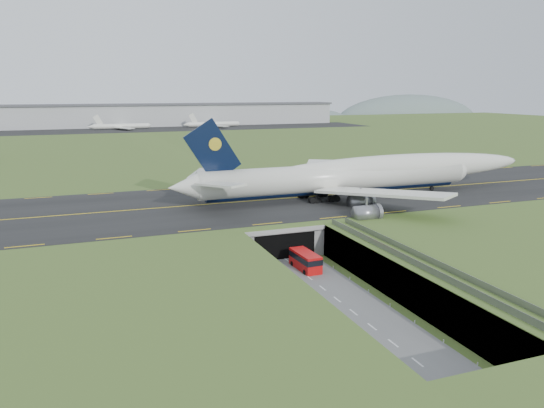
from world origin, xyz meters
name	(u,v)px	position (x,y,z in m)	size (l,w,h in m)	color
ground	(302,273)	(0.00, 0.00, 0.00)	(900.00, 900.00, 0.00)	#466026
airfield_deck	(302,257)	(0.00, 0.00, 3.00)	(800.00, 800.00, 6.00)	gray
trench_road	(321,288)	(0.00, -7.50, 0.10)	(12.00, 75.00, 0.20)	slate
taxiway	(244,202)	(0.00, 33.00, 6.09)	(800.00, 44.00, 0.18)	black
tunnel_portal	(269,231)	(0.00, 16.71, 3.33)	(17.00, 22.30, 6.00)	gray
guideway	(426,271)	(11.00, -19.11, 5.32)	(3.00, 53.00, 7.05)	#A8A8A3
jumbo_jet	(363,175)	(28.29, 29.10, 11.34)	(92.60, 60.02, 19.85)	silver
shuttle_tram	(305,261)	(1.20, 1.45, 1.72)	(3.24, 7.80, 3.13)	red
cargo_terminal	(126,115)	(-0.15, 299.41, 13.96)	(320.00, 67.00, 15.60)	#B2B2B2
distant_hills	(183,127)	(64.38, 430.00, -4.00)	(700.00, 91.00, 60.00)	slate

